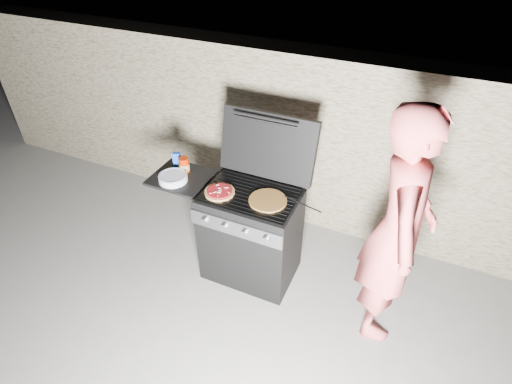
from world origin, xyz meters
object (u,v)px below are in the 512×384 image
at_px(sauce_jar, 184,165).
at_px(person, 398,231).
at_px(pizza_topped, 220,192).
at_px(gas_grill, 226,227).

distance_m(sauce_jar, person, 1.86).
height_order(pizza_topped, person, person).
distance_m(gas_grill, person, 1.51).
bearing_deg(pizza_topped, person, 2.07).
xyz_separation_m(gas_grill, person, (1.42, -0.03, 0.52)).
xyz_separation_m(sauce_jar, person, (1.85, -0.12, 0.00)).
relative_size(gas_grill, person, 0.69).
height_order(gas_grill, sauce_jar, sauce_jar).
bearing_deg(sauce_jar, pizza_topped, -20.80).
relative_size(gas_grill, sauce_jar, 9.76).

